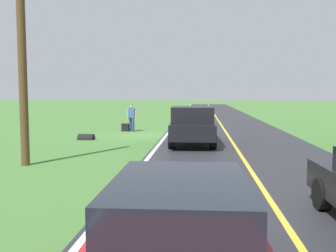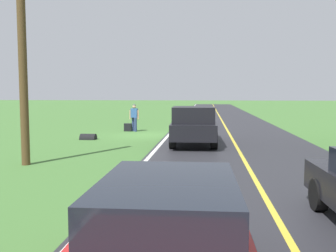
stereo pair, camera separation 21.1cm
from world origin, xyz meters
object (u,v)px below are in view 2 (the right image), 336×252
object	(u,v)px
sedan_ahead_same_lane	(167,237)
utility_pole_roadside	(22,43)
hitchhiker_walking	(134,116)
pickup_truck_passing	(194,124)
suitcase_carried	(128,127)

from	to	relation	value
sedan_ahead_same_lane	utility_pole_roadside	size ratio (longest dim) A/B	0.54
sedan_ahead_same_lane	hitchhiker_walking	bearing A→B (deg)	-78.10
pickup_truck_passing	utility_pole_roadside	distance (m)	8.51
sedan_ahead_same_lane	utility_pole_roadside	world-z (taller)	utility_pole_roadside
suitcase_carried	pickup_truck_passing	distance (m)	7.26
suitcase_carried	pickup_truck_passing	world-z (taller)	pickup_truck_passing
utility_pole_roadside	hitchhiker_walking	bearing A→B (deg)	-97.77
hitchhiker_walking	utility_pole_roadside	xyz separation A→B (m)	(1.57, 11.48, 3.12)
pickup_truck_passing	utility_pole_roadside	size ratio (longest dim) A/B	0.67
hitchhiker_walking	pickup_truck_passing	xyz separation A→B (m)	(-3.94, 5.80, -0.01)
suitcase_carried	pickup_truck_passing	xyz separation A→B (m)	(-4.37, 5.76, 0.71)
sedan_ahead_same_lane	pickup_truck_passing	bearing A→B (deg)	-89.41
hitchhiker_walking	utility_pole_roadside	bearing A→B (deg)	82.23
suitcase_carried	sedan_ahead_same_lane	world-z (taller)	sedan_ahead_same_lane
pickup_truck_passing	utility_pole_roadside	world-z (taller)	utility_pole_roadside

